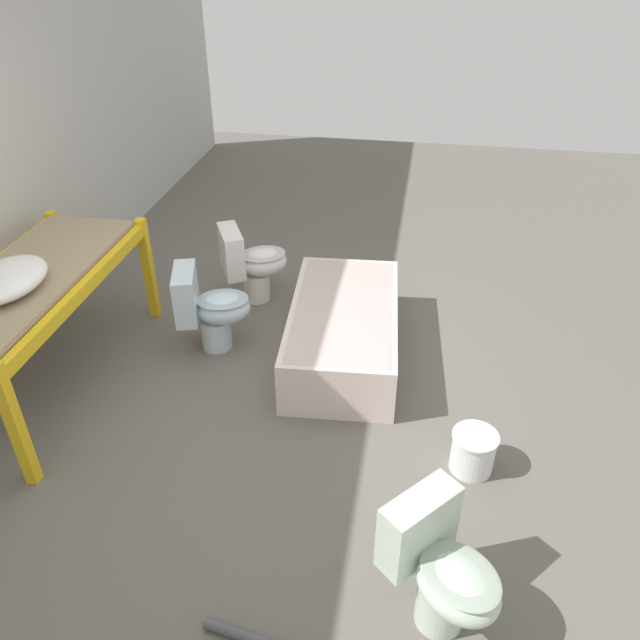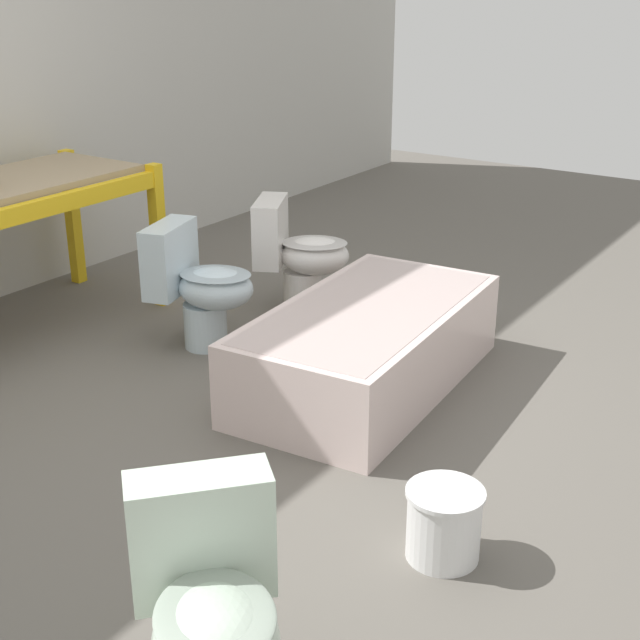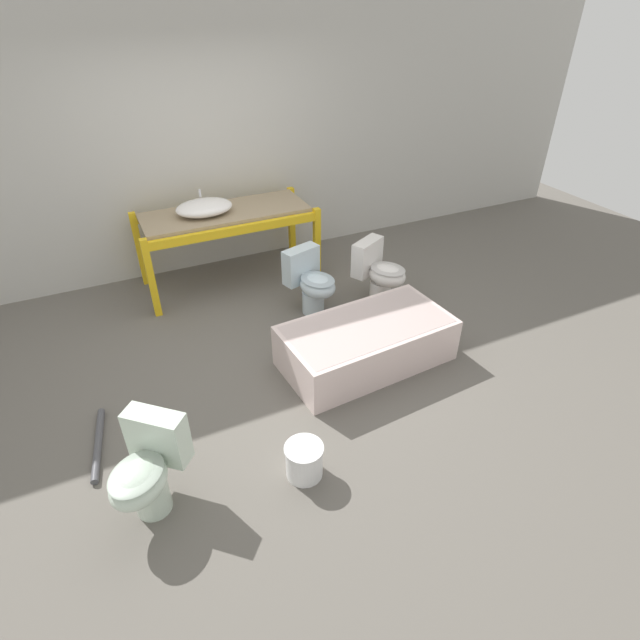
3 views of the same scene
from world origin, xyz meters
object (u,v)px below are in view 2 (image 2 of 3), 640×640
at_px(bathtub_main, 368,341).
at_px(toilet_extra, 298,254).
at_px(toilet_far, 211,613).
at_px(toilet_near, 199,285).
at_px(bucket_white, 444,522).

xyz_separation_m(bathtub_main, toilet_extra, (0.65, 0.87, 0.11)).
bearing_deg(bathtub_main, toilet_far, -164.14).
bearing_deg(toilet_far, toilet_near, 83.98).
relative_size(toilet_far, bucket_white, 2.43).
height_order(bathtub_main, bucket_white, bathtub_main).
height_order(toilet_far, toilet_extra, same).
bearing_deg(bucket_white, toilet_extra, 47.04).
xyz_separation_m(toilet_far, bucket_white, (0.98, -0.19, -0.21)).
relative_size(toilet_near, toilet_extra, 1.00).
relative_size(bathtub_main, toilet_far, 2.34).
relative_size(bathtub_main, bucket_white, 5.68).
relative_size(toilet_near, bucket_white, 2.43).
height_order(toilet_near, toilet_far, same).
relative_size(toilet_near, toilet_far, 1.00).
bearing_deg(toilet_near, bucket_white, -132.40).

